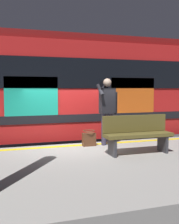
{
  "coord_description": "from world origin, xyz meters",
  "views": [
    {
      "loc": [
        1.84,
        7.37,
        2.52
      ],
      "look_at": [
        -0.45,
        0.3,
        1.89
      ],
      "focal_mm": 44.06,
      "sensor_mm": 36.0,
      "label": 1
    }
  ],
  "objects_px": {
    "passenger": "(107,106)",
    "handbag": "(89,139)",
    "bench": "(137,133)",
    "train_carriage": "(73,88)"
  },
  "relations": [
    {
      "from": "handbag",
      "to": "bench",
      "type": "distance_m",
      "value": 1.45
    },
    {
      "from": "train_carriage",
      "to": "bench",
      "type": "height_order",
      "value": "train_carriage"
    },
    {
      "from": "passenger",
      "to": "handbag",
      "type": "bearing_deg",
      "value": -1.58
    },
    {
      "from": "train_carriage",
      "to": "passenger",
      "type": "bearing_deg",
      "value": 96.74
    },
    {
      "from": "handbag",
      "to": "bench",
      "type": "xyz_separation_m",
      "value": [
        -0.83,
        1.16,
        0.3
      ]
    },
    {
      "from": "train_carriage",
      "to": "bench",
      "type": "xyz_separation_m",
      "value": [
        -0.61,
        3.65,
        -1.08
      ]
    },
    {
      "from": "train_carriage",
      "to": "handbag",
      "type": "distance_m",
      "value": 2.85
    },
    {
      "from": "passenger",
      "to": "bench",
      "type": "height_order",
      "value": "passenger"
    },
    {
      "from": "train_carriage",
      "to": "handbag",
      "type": "height_order",
      "value": "train_carriage"
    },
    {
      "from": "train_carriage",
      "to": "passenger",
      "type": "distance_m",
      "value": 2.57
    }
  ]
}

